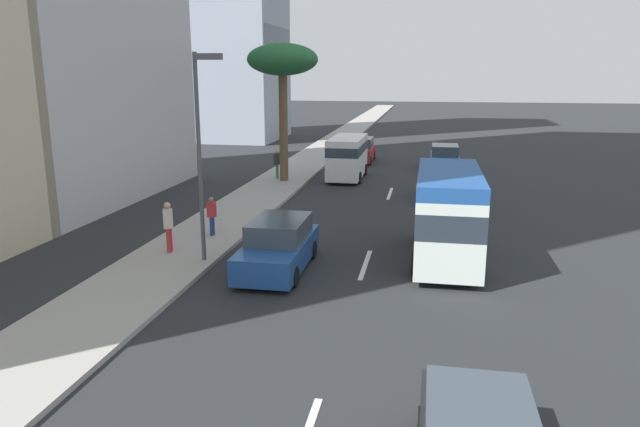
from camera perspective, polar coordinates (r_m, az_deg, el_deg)
ground_plane at (r=36.63m, az=7.27°, el=3.33°), size 198.00×198.00×0.00m
sidewalk_right at (r=37.57m, az=-2.97°, el=3.80°), size 162.00×3.26×0.15m
lane_stripe_mid at (r=20.28m, az=4.42°, el=-4.93°), size 3.20×0.16×0.01m
lane_stripe_far at (r=32.15m, az=6.79°, el=1.94°), size 3.20×0.16×0.01m
minibus_lead at (r=20.69m, az=12.28°, el=0.11°), size 6.20×2.26×3.15m
car_second at (r=19.57m, az=-4.05°, el=-3.18°), size 4.67×1.95×1.69m
van_third at (r=36.28m, az=2.68°, el=5.67°), size 5.21×2.05×2.57m
car_fourth at (r=43.56m, az=3.94°, el=6.11°), size 4.69×1.90×1.73m
car_fifth at (r=40.68m, az=11.96°, el=5.29°), size 4.43×1.94×1.68m
car_sixth at (r=31.18m, az=12.29°, el=2.71°), size 4.09×1.87×1.54m
pedestrian_near_lamp at (r=35.64m, az=-4.19°, el=4.93°), size 0.30×0.37×1.73m
pedestrian_mid_block at (r=23.43m, az=-10.44°, el=-0.10°), size 0.30×0.33×1.54m
pedestrian_by_tree at (r=21.48m, az=-14.47°, el=-1.03°), size 0.32×0.38×1.83m
palm_tree at (r=34.55m, az=-3.65°, el=14.36°), size 4.04×4.04×7.88m
street_lamp at (r=19.73m, az=-11.40°, el=7.39°), size 0.24×0.97×6.89m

